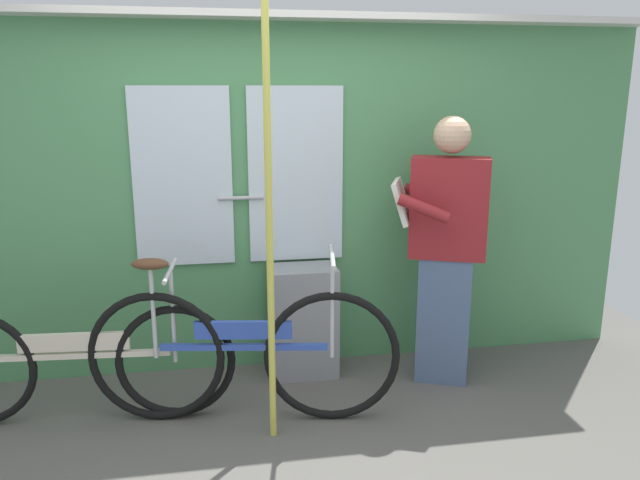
{
  "coord_description": "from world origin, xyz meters",
  "views": [
    {
      "loc": [
        -0.35,
        -2.62,
        1.81
      ],
      "look_at": [
        0.2,
        0.6,
        1.0
      ],
      "focal_mm": 34.37,
      "sensor_mm": 36.0,
      "label": 1
    }
  ],
  "objects_px": {
    "passenger_reading_newspaper": "(445,247)",
    "trash_bin_by_wall": "(303,321)",
    "bicycle_near_door": "(243,353)",
    "bicycle_leaning_behind": "(74,361)",
    "handrail_pole": "(269,236)"
  },
  "relations": [
    {
      "from": "bicycle_leaning_behind",
      "to": "trash_bin_by_wall",
      "type": "relative_size",
      "value": 2.42
    },
    {
      "from": "passenger_reading_newspaper",
      "to": "handrail_pole",
      "type": "xyz_separation_m",
      "value": [
        -1.11,
        -0.48,
        0.23
      ]
    },
    {
      "from": "bicycle_leaning_behind",
      "to": "passenger_reading_newspaper",
      "type": "bearing_deg",
      "value": 8.18
    },
    {
      "from": "bicycle_near_door",
      "to": "handrail_pole",
      "type": "height_order",
      "value": "handrail_pole"
    },
    {
      "from": "passenger_reading_newspaper",
      "to": "trash_bin_by_wall",
      "type": "height_order",
      "value": "passenger_reading_newspaper"
    },
    {
      "from": "bicycle_near_door",
      "to": "trash_bin_by_wall",
      "type": "bearing_deg",
      "value": 61.2
    },
    {
      "from": "bicycle_leaning_behind",
      "to": "passenger_reading_newspaper",
      "type": "distance_m",
      "value": 2.23
    },
    {
      "from": "bicycle_near_door",
      "to": "passenger_reading_newspaper",
      "type": "relative_size",
      "value": 1.03
    },
    {
      "from": "passenger_reading_newspaper",
      "to": "trash_bin_by_wall",
      "type": "xyz_separation_m",
      "value": [
        -0.84,
        0.23,
        -0.52
      ]
    },
    {
      "from": "bicycle_leaning_behind",
      "to": "handrail_pole",
      "type": "relative_size",
      "value": 0.79
    },
    {
      "from": "trash_bin_by_wall",
      "to": "handrail_pole",
      "type": "bearing_deg",
      "value": -110.51
    },
    {
      "from": "bicycle_near_door",
      "to": "handrail_pole",
      "type": "bearing_deg",
      "value": -43.39
    },
    {
      "from": "bicycle_near_door",
      "to": "bicycle_leaning_behind",
      "type": "xyz_separation_m",
      "value": [
        -0.91,
        0.14,
        -0.04
      ]
    },
    {
      "from": "bicycle_near_door",
      "to": "trash_bin_by_wall",
      "type": "relative_size",
      "value": 2.37
    },
    {
      "from": "bicycle_leaning_behind",
      "to": "trash_bin_by_wall",
      "type": "bearing_deg",
      "value": 20.26
    }
  ]
}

